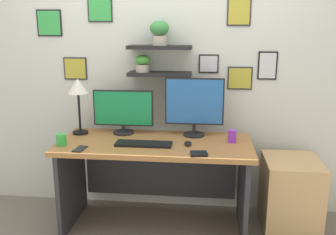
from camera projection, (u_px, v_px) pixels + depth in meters
ground_plane at (156, 226)px, 3.21m from camera, size 8.00×8.00×0.00m
back_wall_assembly at (161, 61)px, 3.30m from camera, size 4.40×0.24×2.70m
desk at (156, 164)px, 3.13m from camera, size 1.55×0.68×0.75m
monitor_left at (123, 111)px, 3.22m from camera, size 0.52×0.18×0.38m
monitor_right at (194, 105)px, 3.14m from camera, size 0.49×0.18×0.49m
keyboard at (144, 144)px, 2.94m from camera, size 0.44×0.14×0.02m
computer_mouse at (188, 143)px, 2.93m from camera, size 0.06×0.09×0.03m
desk_lamp at (78, 91)px, 3.16m from camera, size 0.17×0.17×0.48m
cell_phone at (80, 149)px, 2.84m from camera, size 0.08×0.15×0.01m
coffee_mug at (61, 140)px, 2.93m from camera, size 0.08×0.08×0.09m
pen_cup at (232, 136)px, 3.00m from camera, size 0.07×0.07×0.10m
scissors_tray at (199, 154)px, 2.71m from camera, size 0.13×0.10×0.02m
drawer_cabinet at (290, 195)px, 3.10m from camera, size 0.44×0.50×0.61m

